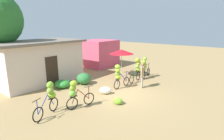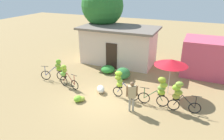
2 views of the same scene
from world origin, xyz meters
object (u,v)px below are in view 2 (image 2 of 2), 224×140
at_px(shop_pink, 206,57).
at_px(bicycle_center_loaded, 121,82).
at_px(market_umbrella, 171,62).
at_px(produce_sack, 101,89).
at_px(banana_pile_on_ground, 79,99).
at_px(building_low, 119,45).
at_px(bicycle_near_pile, 65,74).
at_px(bicycle_leftmost, 57,68).
at_px(bicycle_rightmost, 179,94).
at_px(tree_behind_building, 102,6).
at_px(bicycle_by_shop, 160,89).
at_px(person_vendor, 132,94).

height_order(shop_pink, bicycle_center_loaded, shop_pink).
xyz_separation_m(market_umbrella, produce_sack, (-3.75, -1.47, -1.78)).
bearing_deg(market_umbrella, banana_pile_on_ground, -146.87).
xyz_separation_m(building_low, bicycle_near_pile, (-1.43, -5.49, -0.66)).
xyz_separation_m(bicycle_leftmost, bicycle_near_pile, (1.08, -0.55, -0.01)).
bearing_deg(shop_pink, produce_sack, -135.69).
bearing_deg(produce_sack, banana_pile_on_ground, -114.72).
xyz_separation_m(shop_pink, bicycle_rightmost, (-1.18, -5.73, -0.29)).
bearing_deg(building_low, bicycle_rightmost, -45.57).
height_order(tree_behind_building, bicycle_rightmost, tree_behind_building).
distance_m(shop_pink, bicycle_center_loaded, 7.11).
distance_m(market_umbrella, bicycle_center_loaded, 3.08).
distance_m(tree_behind_building, bicycle_leftmost, 7.23).
xyz_separation_m(bicycle_center_loaded, bicycle_by_shop, (2.23, -0.05, 0.06)).
relative_size(tree_behind_building, bicycle_by_shop, 3.63).
xyz_separation_m(shop_pink, bicycle_by_shop, (-2.15, -5.64, -0.28)).
relative_size(market_umbrella, bicycle_leftmost, 1.30).
relative_size(shop_pink, bicycle_near_pile, 2.04).
bearing_deg(bicycle_by_shop, building_low, 129.32).
relative_size(bicycle_leftmost, person_vendor, 0.99).
xyz_separation_m(shop_pink, market_umbrella, (-1.92, -4.06, 0.71)).
bearing_deg(person_vendor, bicycle_by_shop, 41.95).
bearing_deg(banana_pile_on_ground, tree_behind_building, 106.40).
relative_size(bicycle_leftmost, bicycle_center_loaded, 1.04).
xyz_separation_m(tree_behind_building, bicycle_leftmost, (-0.43, -6.31, -3.50)).
relative_size(bicycle_by_shop, produce_sack, 2.43).
distance_m(bicycle_near_pile, person_vendor, 4.84).
distance_m(building_low, bicycle_by_shop, 7.09).
distance_m(shop_pink, tree_behind_building, 9.31).
bearing_deg(bicycle_rightmost, bicycle_leftmost, 175.51).
relative_size(bicycle_by_shop, banana_pile_on_ground, 2.73).
height_order(building_low, bicycle_rightmost, building_low).
relative_size(building_low, bicycle_by_shop, 3.63).
height_order(tree_behind_building, produce_sack, tree_behind_building).
bearing_deg(bicycle_near_pile, banana_pile_on_ground, -36.07).
bearing_deg(bicycle_leftmost, person_vendor, -15.53).
height_order(shop_pink, bicycle_by_shop, shop_pink).
bearing_deg(produce_sack, building_low, 100.14).
relative_size(building_low, shop_pink, 1.93).
bearing_deg(bicycle_by_shop, person_vendor, -138.05).
distance_m(building_low, shop_pink, 6.64).
xyz_separation_m(building_low, shop_pink, (6.63, 0.17, -0.21)).
relative_size(tree_behind_building, bicycle_center_loaded, 3.83).
distance_m(market_umbrella, bicycle_rightmost, 2.08).
relative_size(shop_pink, market_umbrella, 1.47).
bearing_deg(bicycle_rightmost, shop_pink, 78.37).
bearing_deg(bicycle_center_loaded, bicycle_leftmost, 174.22).
xyz_separation_m(building_low, market_umbrella, (4.71, -3.89, 0.50)).
distance_m(bicycle_leftmost, person_vendor, 6.02).
bearing_deg(tree_behind_building, bicycle_near_pile, -84.62).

